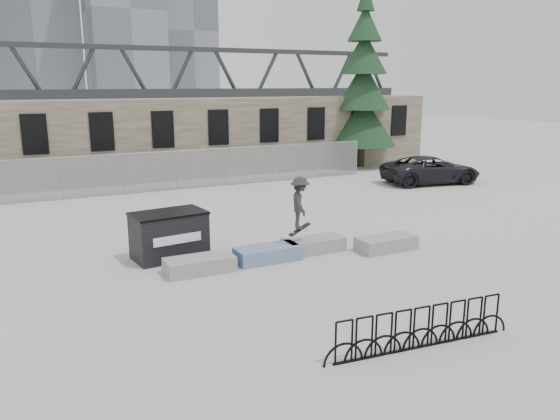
% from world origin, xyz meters
% --- Properties ---
extents(ground, '(120.00, 120.00, 0.00)m').
position_xyz_m(ground, '(0.00, 0.00, 0.00)').
color(ground, '#B6B6B1').
rests_on(ground, ground).
extents(stone_wall, '(36.00, 2.58, 4.50)m').
position_xyz_m(stone_wall, '(0.00, 16.24, 2.26)').
color(stone_wall, '#615A48').
rests_on(stone_wall, ground).
extents(chainlink_fence, '(22.06, 0.06, 2.02)m').
position_xyz_m(chainlink_fence, '(-0.00, 12.50, 1.04)').
color(chainlink_fence, gray).
rests_on(chainlink_fence, ground).
extents(planter_far_left, '(2.00, 0.90, 0.45)m').
position_xyz_m(planter_far_left, '(-2.94, -0.05, 0.25)').
color(planter_far_left, gray).
rests_on(planter_far_left, ground).
extents(planter_center_left, '(2.00, 0.90, 0.45)m').
position_xyz_m(planter_center_left, '(-0.74, 0.02, 0.25)').
color(planter_center_left, '#365AA3').
rests_on(planter_center_left, ground).
extents(planter_center_right, '(2.00, 0.90, 0.45)m').
position_xyz_m(planter_center_right, '(1.02, 0.22, 0.25)').
color(planter_center_right, gray).
rests_on(planter_center_right, ground).
extents(planter_offset, '(2.00, 0.90, 0.45)m').
position_xyz_m(planter_offset, '(3.25, -0.70, 0.25)').
color(planter_offset, gray).
rests_on(planter_offset, ground).
extents(dumpster, '(2.39, 1.62, 1.48)m').
position_xyz_m(dumpster, '(-3.36, 1.66, 0.74)').
color(dumpster, black).
rests_on(dumpster, ground).
extents(bike_rack, '(4.48, 0.45, 0.90)m').
position_xyz_m(bike_rack, '(-0.29, -6.55, 0.44)').
color(bike_rack, black).
rests_on(bike_rack, ground).
extents(spruce_tree, '(4.45, 4.45, 11.50)m').
position_xyz_m(spruce_tree, '(13.03, 14.99, 4.88)').
color(spruce_tree, '#38281E').
rests_on(spruce_tree, ground).
extents(truss_bridge, '(70.00, 3.00, 9.80)m').
position_xyz_m(truss_bridge, '(10.00, 55.00, 4.13)').
color(truss_bridge, '#2D3033').
rests_on(truss_bridge, ground).
extents(suv, '(5.73, 3.37, 1.50)m').
position_xyz_m(suv, '(12.93, 8.16, 0.75)').
color(suv, black).
rests_on(suv, ground).
extents(skateboarder, '(0.92, 1.21, 1.85)m').
position_xyz_m(skateboarder, '(0.42, 0.06, 1.71)').
color(skateboarder, '#292A2C').
rests_on(skateboarder, ground).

